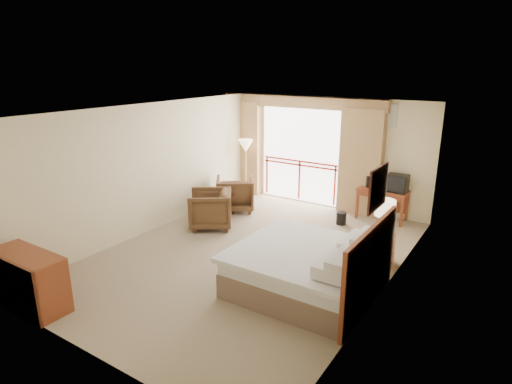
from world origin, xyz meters
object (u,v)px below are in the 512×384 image
Objects in this scene: bed at (309,268)px; desk at (383,196)px; floor_lamp at (246,148)px; wastebasket at (341,218)px; armchair_near at (211,227)px; tv at (397,183)px; table_lamp at (385,209)px; dresser at (28,281)px; armchair_far at (235,209)px; side_table at (227,199)px; nightstand at (381,249)px.

desk is at bearing 90.41° from bed.
bed is 1.36× the size of floor_lamp.
bed reaches higher than wastebasket.
armchair_near is at bearing 156.90° from bed.
table_lamp is at bearing -91.16° from tv.
floor_lamp is 6.27m from dresser.
armchair_far is at bearing 93.46° from dresser.
armchair_near is (0.22, -1.23, 0.00)m from armchair_far.
side_table is (-3.26, 2.18, -0.01)m from bed.
armchair_near is at bearing -175.66° from table_lamp.
side_table is (-3.92, 0.61, -0.67)m from table_lamp.
nightstand is 2.40m from tv.
bed is at bearing -33.85° from side_table.
tv is at bearing 164.02° from armchair_far.
armchair_far is at bearing 166.35° from table_lamp.
tv is at bearing 64.81° from dresser.
nightstand is 4.06m from armchair_far.
table_lamp is 0.56× the size of desk.
table_lamp is 0.48× the size of dresser.
armchair_near is (-3.70, -0.23, -0.28)m from nightstand.
bed reaches higher than armchair_far.
bed is at bearing -77.25° from wastebasket.
floor_lamp is at bearing 170.65° from wastebasket.
floor_lamp is (-4.26, 1.92, 0.31)m from table_lamp.
wastebasket is at bearing 90.99° from armchair_near.
desk is 2.05× the size of side_table.
side_table is at bearing -75.49° from floor_lamp.
bed is at bearing 42.96° from dresser.
table_lamp is at bearing -8.82° from side_table.
bed is 3.78× the size of nightstand.
desk is 0.87× the size of dresser.
armchair_far is at bearing -70.54° from floor_lamp.
floor_lamp reaches higher than side_table.
bed reaches higher than armchair_near.
tv is 4.25m from armchair_near.
floor_lamp is (-3.60, 3.50, 0.97)m from bed.
floor_lamp is (-2.91, 0.48, 1.21)m from wastebasket.
table_lamp is at bearing -70.41° from desk.
floor_lamp is (-3.87, -0.31, 0.44)m from tv.
dresser is (-3.22, -2.69, 0.05)m from bed.
tv reaches higher than wastebasket.
floor_lamp is (-0.56, 2.20, 1.35)m from armchair_near.
table_lamp is at bearing 130.47° from armchair_far.
nightstand is 0.62× the size of armchair_near.
desk is 0.70× the size of floor_lamp.
armchair_far is at bearing 154.87° from armchair_near.
floor_lamp is 1.23× the size of dresser.
floor_lamp is (-0.34, 0.97, 1.35)m from armchair_far.
tv is at bearing 39.55° from wastebasket.
tv reaches higher than side_table.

